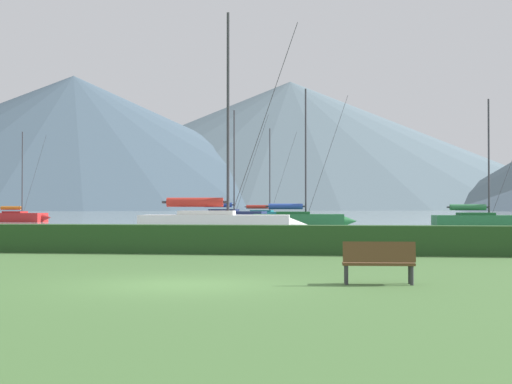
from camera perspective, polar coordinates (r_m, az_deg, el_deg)
The scene contains 12 objects.
ground_plane at distance 17.01m, azimuth -5.38°, elevation -6.88°, with size 1000.00×1000.00×0.00m, color #477038.
harbor_water at distance 153.53m, azimuth 6.38°, elevation -1.67°, with size 320.00×246.00×0.00m, color #8C9EA3.
hedge_line at distance 27.77m, azimuth -0.18°, elevation -3.54°, with size 80.00×1.20×1.04m, color #284C23.
sailboat_slip_1 at distance 59.18m, azimuth 3.25°, elevation -2.06°, with size 8.13×3.06×10.78m.
sailboat_slip_4 at distance 41.03m, azimuth -2.86°, elevation -2.38°, with size 9.27×3.33×12.10m.
sailboat_slip_5 at distance 85.76m, azimuth -17.23°, elevation -1.74°, with size 7.24×3.03×9.66m.
sailboat_slip_7 at distance 77.25m, azimuth -2.01°, elevation -1.78°, with size 8.78×3.19×11.37m.
sailboat_slip_9 at distance 57.34m, azimuth 16.48°, elevation -2.08°, with size 7.86×2.92×9.41m.
sailboat_slip_10 at distance 87.78m, azimuth 0.74°, elevation -1.74°, with size 7.76×2.92×10.60m.
park_bench_near_path at distance 17.15m, azimuth 9.10°, elevation -5.05°, with size 1.61×0.57×0.95m.
distant_hill_west_ridge at distance 438.43m, azimuth 2.57°, elevation 3.50°, with size 339.47×339.47×72.65m, color slate.
distant_hill_central_peak at distance 396.38m, azimuth -13.42°, elevation 3.61°, with size 292.64×292.64×67.15m, color #425666.
Camera 1 is at (3.86, -16.47, 1.74)m, focal length 53.84 mm.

